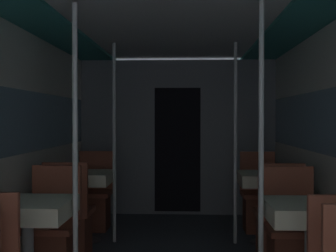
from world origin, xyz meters
The scene contains 16 objects.
ceiling_panel centered at (0.00, 2.67, 2.20)m, with size 2.77×8.14×0.07m.
bulkhead_far centered at (0.00, 5.69, 1.07)m, with size 2.71×0.09×2.16m.
dining_table_left_1 centered at (-1.00, 2.41, 0.65)m, with size 0.61×0.61×0.76m.
chair_left_far_1 centered at (-1.00, 2.98, 0.29)m, with size 0.42×0.42×0.93m.
support_pole_left_1 centered at (-0.65, 2.41, 1.08)m, with size 0.04×0.04×2.16m.
dining_table_left_2 centered at (-1.00, 4.17, 0.65)m, with size 0.61×0.61×0.76m.
chair_left_near_2 centered at (-1.00, 3.60, 0.29)m, with size 0.42×0.42×0.93m.
chair_left_far_2 centered at (-1.00, 4.74, 0.29)m, with size 0.42×0.42×0.93m.
support_pole_left_2 centered at (-0.65, 4.17, 1.08)m, with size 0.04×0.04×2.16m.
dining_table_right_1 centered at (1.00, 2.41, 0.65)m, with size 0.61×0.61×0.76m.
chair_right_far_1 centered at (1.00, 2.98, 0.29)m, with size 0.42×0.42×0.93m.
support_pole_right_1 centered at (0.65, 2.41, 1.08)m, with size 0.04×0.04×2.16m.
dining_table_right_2 centered at (1.00, 4.17, 0.65)m, with size 0.61×0.61×0.76m.
chair_right_near_2 centered at (1.00, 3.60, 0.29)m, with size 0.42×0.42×0.93m.
chair_right_far_2 centered at (1.00, 4.74, 0.29)m, with size 0.42×0.42×0.93m.
support_pole_right_2 centered at (0.65, 4.17, 1.08)m, with size 0.04×0.04×2.16m.
Camera 1 is at (0.14, -0.86, 1.34)m, focal length 50.00 mm.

